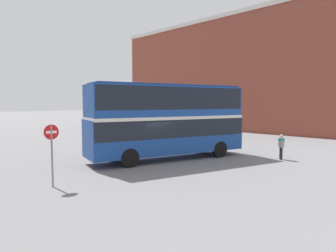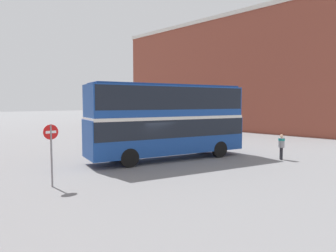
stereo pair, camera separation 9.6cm
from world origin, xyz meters
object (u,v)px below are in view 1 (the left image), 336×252
object	(u,v)px
pedestrian_foreground	(281,144)
parked_car_kerb_far	(173,132)
double_decker_bus	(168,117)
no_entry_sign	(52,145)
parked_car_kerb_near	(173,128)

from	to	relation	value
pedestrian_foreground	parked_car_kerb_far	xyz separation A→B (m)	(2.37, 12.18, -0.22)
double_decker_bus	parked_car_kerb_far	distance (m)	10.42
parked_car_kerb_far	double_decker_bus	bearing A→B (deg)	45.61
double_decker_bus	no_entry_sign	size ratio (longest dim) A/B	3.92
parked_car_kerb_near	parked_car_kerb_far	size ratio (longest dim) A/B	1.00
parked_car_kerb_near	no_entry_sign	distance (m)	23.14
parked_car_kerb_near	double_decker_bus	bearing A→B (deg)	-122.13
no_entry_sign	pedestrian_foreground	bearing A→B (deg)	-17.50
parked_car_kerb_far	no_entry_sign	world-z (taller)	no_entry_sign
double_decker_bus	no_entry_sign	bearing A→B (deg)	-157.24
parked_car_kerb_near	no_entry_sign	world-z (taller)	no_entry_sign
no_entry_sign	parked_car_kerb_far	bearing A→B (deg)	27.13
pedestrian_foreground	no_entry_sign	world-z (taller)	no_entry_sign
parked_car_kerb_near	no_entry_sign	xyz separation A→B (m)	(-19.78, -11.95, 1.12)
double_decker_bus	parked_car_kerb_near	distance (m)	16.09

